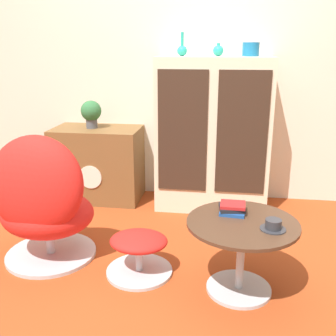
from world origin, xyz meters
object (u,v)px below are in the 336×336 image
object	(u,v)px
ottoman	(139,249)
potted_plant	(91,112)
coffee_table	(241,244)
book_stack	(232,208)
teacup	(273,225)
tv_console	(98,164)
vase_leftmost	(182,50)
vase_inner_left	(218,51)
egg_chair	(42,202)
sideboard	(213,134)
vase_inner_right	(251,49)

from	to	relation	value
ottoman	potted_plant	xyz separation A→B (m)	(-0.66, 1.16, 0.62)
potted_plant	coffee_table	bearing A→B (deg)	-45.14
coffee_table	book_stack	world-z (taller)	book_stack
ottoman	teacup	bearing A→B (deg)	-12.53
tv_console	vase_leftmost	world-z (taller)	vase_leftmost
coffee_table	vase_inner_left	size ratio (longest dim) A/B	6.13
egg_chair	book_stack	xyz separation A→B (m)	(1.15, -0.05, 0.05)
sideboard	book_stack	distance (m)	1.15
ottoman	book_stack	xyz separation A→B (m)	(0.54, 0.01, 0.29)
vase_leftmost	teacup	bearing A→B (deg)	-64.67
vase_inner_right	book_stack	world-z (taller)	vase_inner_right
ottoman	vase_inner_left	bearing A→B (deg)	70.79
vase_inner_left	book_stack	distance (m)	1.41
egg_chair	vase_inner_right	xyz separation A→B (m)	(1.26, 1.08, 0.89)
tv_console	coffee_table	size ratio (longest dim) A/B	1.25
sideboard	ottoman	distance (m)	1.29
vase_leftmost	potted_plant	xyz separation A→B (m)	(-0.78, 0.01, -0.51)
vase_inner_right	vase_inner_left	bearing A→B (deg)	180.00
vase_inner_right	sideboard	bearing A→B (deg)	-179.17
sideboard	egg_chair	distance (m)	1.48
egg_chair	vase_leftmost	world-z (taller)	vase_leftmost
vase_leftmost	vase_inner_right	distance (m)	0.53
tv_console	coffee_table	bearing A→B (deg)	-46.03
tv_console	ottoman	bearing A→B (deg)	-61.95
vase_inner_right	potted_plant	world-z (taller)	vase_inner_right
vase_leftmost	book_stack	xyz separation A→B (m)	(0.42, -1.13, -0.84)
sideboard	vase_inner_left	bearing A→B (deg)	11.13
ottoman	book_stack	distance (m)	0.61
sideboard	vase_inner_right	xyz separation A→B (m)	(0.27, 0.00, 0.67)
ottoman	vase_inner_left	distance (m)	1.65
sideboard	potted_plant	world-z (taller)	sideboard
tv_console	teacup	world-z (taller)	tv_console
sideboard	vase_inner_right	world-z (taller)	vase_inner_right
vase_leftmost	ottoman	bearing A→B (deg)	-95.93
egg_chair	potted_plant	distance (m)	1.16
tv_console	ottoman	xyz separation A→B (m)	(0.62, -1.16, -0.16)
vase_inner_left	vase_inner_right	world-z (taller)	vase_inner_right
ottoman	vase_leftmost	distance (m)	1.61
egg_chair	vase_inner_left	world-z (taller)	vase_inner_left
vase_inner_left	teacup	xyz separation A→B (m)	(0.34, -1.31, -0.84)
egg_chair	vase_inner_left	distance (m)	1.73
sideboard	tv_console	world-z (taller)	sideboard
teacup	book_stack	distance (m)	0.27
vase_inner_left	tv_console	bearing A→B (deg)	179.35
vase_inner_left	potted_plant	distance (m)	1.17
ottoman	vase_leftmost	size ratio (longest dim) A/B	2.23
egg_chair	ottoman	bearing A→B (deg)	-6.15
sideboard	vase_leftmost	distance (m)	0.72
sideboard	coffee_table	world-z (taller)	sideboard
vase_leftmost	book_stack	world-z (taller)	vase_leftmost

